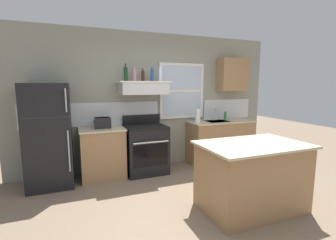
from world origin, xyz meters
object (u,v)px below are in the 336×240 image
(bottle_blue_liqueur, at_px, (152,75))
(dish_soap_bottle, at_px, (225,116))
(stove_range, at_px, (146,149))
(bottle_brown_stout, at_px, (143,76))
(bottle_rose_pink, at_px, (135,75))
(bottle_clear_tall, at_px, (160,74))
(bottle_dark_green_wine, at_px, (126,74))
(toaster, at_px, (103,123))
(kitchen_island, at_px, (251,176))
(refrigerator, at_px, (49,136))
(paper_towel_roll, at_px, (198,116))

(bottle_blue_liqueur, bearing_deg, dish_soap_bottle, 1.67)
(stove_range, bearing_deg, bottle_brown_stout, 90.26)
(bottle_rose_pink, bearing_deg, bottle_clear_tall, -8.13)
(stove_range, height_order, bottle_dark_green_wine, bottle_dark_green_wine)
(toaster, bearing_deg, kitchen_island, -48.12)
(bottle_dark_green_wine, xyz_separation_m, dish_soap_bottle, (2.21, 0.03, -0.88))
(refrigerator, bearing_deg, bottle_blue_liqueur, 3.47)
(toaster, distance_m, bottle_dark_green_wine, 0.98)
(toaster, bearing_deg, paper_towel_roll, -0.48)
(bottle_clear_tall, distance_m, dish_soap_bottle, 1.79)
(bottle_dark_green_wine, bearing_deg, stove_range, -18.12)
(bottle_rose_pink, bearing_deg, stove_range, -41.53)
(bottle_brown_stout, bearing_deg, kitchen_island, -64.73)
(refrigerator, xyz_separation_m, bottle_dark_green_wine, (1.32, 0.13, 1.03))
(bottle_rose_pink, height_order, kitchen_island, bottle_rose_pink)
(toaster, distance_m, kitchen_island, 2.63)
(refrigerator, distance_m, dish_soap_bottle, 3.54)
(toaster, height_order, paper_towel_roll, paper_towel_roll)
(bottle_dark_green_wine, distance_m, dish_soap_bottle, 2.38)
(bottle_brown_stout, height_order, bottle_blue_liqueur, bottle_blue_liqueur)
(refrigerator, distance_m, bottle_dark_green_wine, 1.68)
(toaster, distance_m, bottle_clear_tall, 1.41)
(bottle_brown_stout, xyz_separation_m, dish_soap_bottle, (1.88, 0.01, -0.85))
(bottle_dark_green_wine, bearing_deg, bottle_brown_stout, 2.83)
(toaster, relative_size, stove_range, 0.27)
(toaster, bearing_deg, refrigerator, -174.99)
(refrigerator, xyz_separation_m, bottle_brown_stout, (1.65, 0.15, 0.99))
(refrigerator, relative_size, kitchen_island, 1.22)
(bottle_dark_green_wine, height_order, bottle_rose_pink, bottle_dark_green_wine)
(bottle_blue_liqueur, xyz_separation_m, bottle_clear_tall, (0.16, -0.02, 0.03))
(dish_soap_bottle, height_order, kitchen_island, dish_soap_bottle)
(bottle_dark_green_wine, relative_size, dish_soap_bottle, 1.75)
(bottle_dark_green_wine, height_order, dish_soap_bottle, bottle_dark_green_wine)
(bottle_rose_pink, bearing_deg, kitchen_island, -61.33)
(stove_range, xyz_separation_m, bottle_clear_tall, (0.33, 0.07, 1.42))
(bottle_blue_liqueur, bearing_deg, kitchen_island, -68.54)
(bottle_blue_liqueur, bearing_deg, stove_range, -152.90)
(refrigerator, bearing_deg, bottle_brown_stout, 5.10)
(bottle_rose_pink, height_order, bottle_clear_tall, bottle_clear_tall)
(paper_towel_roll, height_order, dish_soap_bottle, paper_towel_roll)
(stove_range, distance_m, dish_soap_bottle, 1.96)
(bottle_blue_liqueur, relative_size, kitchen_island, 0.19)
(bottle_dark_green_wine, height_order, bottle_brown_stout, bottle_dark_green_wine)
(bottle_clear_tall, bearing_deg, toaster, -179.14)
(toaster, relative_size, bottle_dark_green_wine, 0.94)
(toaster, xyz_separation_m, bottle_clear_tall, (1.11, 0.02, 0.88))
(bottle_clear_tall, distance_m, paper_towel_roll, 1.17)
(paper_towel_roll, distance_m, dish_soap_bottle, 0.75)
(bottle_brown_stout, xyz_separation_m, bottle_clear_tall, (0.33, -0.05, 0.04))
(refrigerator, height_order, bottle_rose_pink, bottle_rose_pink)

